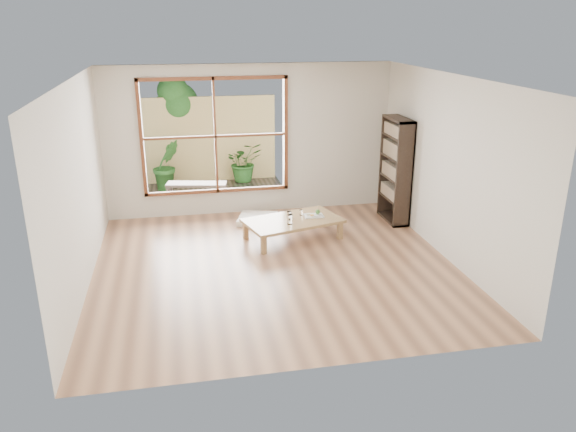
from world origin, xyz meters
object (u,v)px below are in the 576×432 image
low_table (293,222)px  food_tray (314,215)px  garden_bench (197,186)px  bookshelf (396,170)px

low_table → food_tray: bearing=-2.4°
food_tray → garden_bench: (-1.77, 2.10, -0.03)m
food_tray → bookshelf: bearing=18.0°
bookshelf → garden_bench: (-3.28, 1.66, -0.57)m
garden_bench → bookshelf: bearing=-15.6°
bookshelf → food_tray: bookshelf is taller
low_table → bookshelf: (1.88, 0.53, 0.60)m
food_tray → garden_bench: bearing=131.8°
bookshelf → food_tray: size_ratio=5.74×
bookshelf → garden_bench: 3.72m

